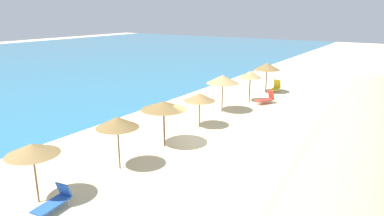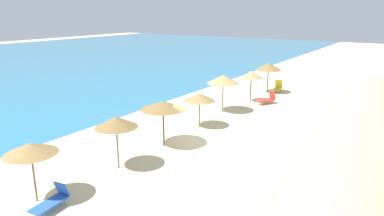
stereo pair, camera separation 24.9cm
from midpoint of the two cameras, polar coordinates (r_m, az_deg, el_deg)
ground_plane at (r=21.47m, az=-0.45°, el=-5.60°), size 160.00×160.00×0.00m
dune_ridge at (r=18.70m, az=24.84°, el=-5.59°), size 40.34×7.36×2.91m
beach_umbrella_1 at (r=15.63m, az=-24.80°, el=-6.07°), size 2.14×2.14×2.60m
beach_umbrella_2 at (r=17.64m, az=-12.36°, el=-2.27°), size 2.13×2.13×2.73m
beach_umbrella_3 at (r=20.25m, az=-4.95°, el=0.40°), size 2.63×2.63×2.72m
beach_umbrella_4 at (r=23.65m, az=0.91°, el=1.77°), size 2.13×2.13×2.39m
beach_umbrella_5 at (r=27.32m, az=4.70°, el=4.65°), size 2.53×2.53×2.94m
beach_umbrella_6 at (r=30.73m, az=9.17°, el=5.36°), size 1.94×1.94×2.74m
beach_umbrella_7 at (r=34.59m, az=11.82°, el=6.58°), size 2.46×2.46×2.92m
lounge_chair_0 at (r=15.58m, az=-21.77°, el=-13.75°), size 1.70×0.86×0.94m
lounge_chair_1 at (r=35.78m, az=13.20°, el=3.32°), size 1.38×0.74×1.14m
lounge_chair_2 at (r=30.81m, az=11.67°, el=1.52°), size 1.72×1.40×1.12m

